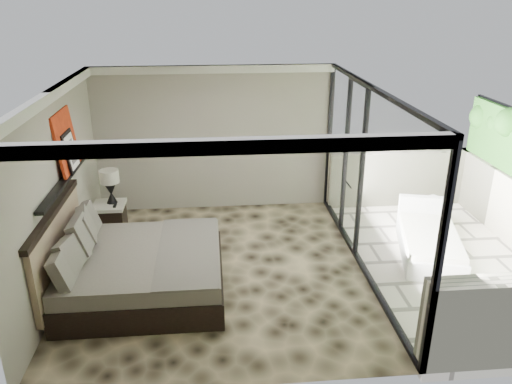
{
  "coord_description": "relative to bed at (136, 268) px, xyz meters",
  "views": [
    {
      "loc": [
        -0.04,
        -6.78,
        4.02
      ],
      "look_at": [
        0.62,
        0.4,
        1.13
      ],
      "focal_mm": 35.0,
      "sensor_mm": 36.0,
      "label": 1
    }
  ],
  "objects": [
    {
      "name": "lounger",
      "position": [
        4.64,
        0.69,
        -0.15
      ],
      "size": [
        1.32,
        1.95,
        0.7
      ],
      "rotation": [
        0.0,
        0.0,
        -0.26
      ],
      "color": "silver",
      "rests_on": "terrace_slab"
    },
    {
      "name": "picture_ledge",
      "position": [
        -1.0,
        0.56,
        1.13
      ],
      "size": [
        0.12,
        2.2,
        0.05
      ],
      "primitive_type": "cube",
      "color": "black",
      "rests_on": "left_wall"
    },
    {
      "name": "terrace_slab",
      "position": [
        4.93,
        0.46,
        -0.43
      ],
      "size": [
        3.0,
        5.0,
        0.12
      ],
      "primitive_type": "cube",
      "color": "beige",
      "rests_on": "ground"
    },
    {
      "name": "abstract_canvas",
      "position": [
        -1.02,
        1.04,
        1.61
      ],
      "size": [
        0.13,
        0.9,
        0.9
      ],
      "primitive_type": "cube",
      "rotation": [
        0.0,
        -0.1,
        0.0
      ],
      "color": "#AA2C0E",
      "rests_on": "picture_ledge"
    },
    {
      "name": "framed_print",
      "position": [
        -0.96,
        1.01,
        1.46
      ],
      "size": [
        0.11,
        0.5,
        0.6
      ],
      "primitive_type": "cube",
      "rotation": [
        0.0,
        -0.14,
        0.0
      ],
      "color": "black",
      "rests_on": "picture_ledge"
    },
    {
      "name": "left_wall",
      "position": [
        -1.06,
        0.46,
        1.03
      ],
      "size": [
        0.02,
        5.0,
        2.8
      ],
      "primitive_type": "cube",
      "color": "gray",
      "rests_on": "floor"
    },
    {
      "name": "ceiling",
      "position": [
        1.18,
        0.46,
        2.42
      ],
      "size": [
        4.5,
        5.0,
        0.02
      ],
      "primitive_type": "cube",
      "color": "silver",
      "rests_on": "back_wall"
    },
    {
      "name": "ottoman",
      "position": [
        5.18,
        1.79,
        -0.14
      ],
      "size": [
        0.62,
        0.62,
        0.46
      ],
      "primitive_type": "cube",
      "rotation": [
        0.0,
        0.0,
        0.43
      ],
      "color": "silver",
      "rests_on": "terrace_slab"
    },
    {
      "name": "floor",
      "position": [
        1.18,
        0.46,
        -0.37
      ],
      "size": [
        5.0,
        5.0,
        0.0
      ],
      "primitive_type": "plane",
      "color": "black",
      "rests_on": "ground"
    },
    {
      "name": "nightstand",
      "position": [
        -0.73,
        2.05,
        -0.09
      ],
      "size": [
        0.58,
        0.58,
        0.56
      ],
      "primitive_type": "cube",
      "rotation": [
        0.0,
        0.0,
        0.05
      ],
      "color": "black",
      "rests_on": "floor"
    },
    {
      "name": "bed",
      "position": [
        0.0,
        0.0,
        0.0
      ],
      "size": [
        2.28,
        2.21,
        1.26
      ],
      "color": "black",
      "rests_on": "floor"
    },
    {
      "name": "back_wall",
      "position": [
        1.18,
        2.95,
        1.03
      ],
      "size": [
        4.5,
        0.02,
        2.8
      ],
      "primitive_type": "cube",
      "color": "gray",
      "rests_on": "floor"
    },
    {
      "name": "table_lamp",
      "position": [
        -0.68,
        2.11,
        0.54
      ],
      "size": [
        0.34,
        0.34,
        0.61
      ],
      "color": "black",
      "rests_on": "nightstand"
    },
    {
      "name": "glass_wall",
      "position": [
        3.43,
        0.46,
        1.03
      ],
      "size": [
        0.08,
        5.0,
        2.8
      ],
      "primitive_type": "cube",
      "color": "white",
      "rests_on": "floor"
    }
  ]
}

